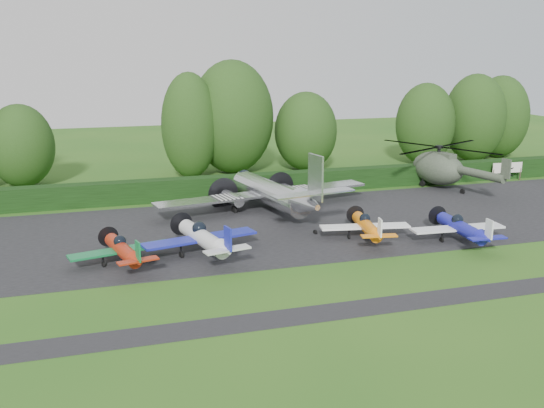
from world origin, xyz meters
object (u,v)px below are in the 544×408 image
object	(u,v)px
light_plane_white	(203,238)
helicopter	(438,165)
light_plane_red	(123,250)
sign_board	(507,169)
transport_plane	(271,193)
light_plane_blue	(461,228)
light_plane_orange	(367,226)

from	to	relation	value
light_plane_white	helicopter	bearing A→B (deg)	40.81
light_plane_red	sign_board	bearing A→B (deg)	34.09
transport_plane	light_plane_red	world-z (taller)	transport_plane
light_plane_white	light_plane_blue	xyz separation A→B (m)	(18.03, -2.40, -0.15)
light_plane_blue	sign_board	size ratio (longest dim) A/B	2.11
light_plane_red	light_plane_orange	bearing A→B (deg)	15.04
light_plane_blue	helicopter	distance (m)	18.36
light_plane_orange	light_plane_white	bearing A→B (deg)	170.42
light_plane_red	light_plane_white	world-z (taller)	light_plane_white
transport_plane	sign_board	distance (m)	28.01
light_plane_red	light_plane_orange	size ratio (longest dim) A/B	1.00
light_plane_white	light_plane_orange	world-z (taller)	light_plane_white
light_plane_blue	sign_board	distance (m)	24.06
transport_plane	sign_board	bearing A→B (deg)	21.81
light_plane_orange	light_plane_red	bearing A→B (deg)	171.49
light_plane_white	light_plane_orange	size ratio (longest dim) A/B	1.20
helicopter	sign_board	xyz separation A→B (m)	(8.72, 0.72, -0.95)
light_plane_orange	sign_board	bearing A→B (deg)	22.34
light_plane_blue	light_plane_orange	bearing A→B (deg)	154.25
light_plane_red	sign_board	distance (m)	42.91
light_plane_orange	helicopter	xyz separation A→B (m)	(14.34, 13.90, 1.22)
light_plane_red	helicopter	world-z (taller)	helicopter
transport_plane	helicopter	world-z (taller)	transport_plane
transport_plane	light_plane_orange	bearing A→B (deg)	-53.64
light_plane_red	sign_board	world-z (taller)	light_plane_red
light_plane_white	light_plane_red	bearing A→B (deg)	-163.31
light_plane_orange	light_plane_blue	bearing A→B (deg)	-32.11
sign_board	transport_plane	bearing A→B (deg)	-171.70
sign_board	light_plane_orange	bearing A→B (deg)	-150.33
transport_plane	light_plane_orange	size ratio (longest dim) A/B	2.82
light_plane_orange	sign_board	size ratio (longest dim) A/B	1.99
light_plane_orange	helicopter	world-z (taller)	helicopter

